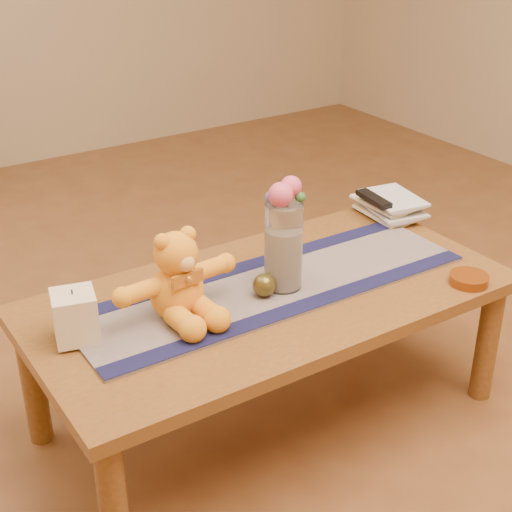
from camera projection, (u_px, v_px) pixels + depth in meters
floor at (269, 415)px, 2.40m from camera, size 5.50×5.50×0.00m
coffee_table_top at (270, 298)px, 2.20m from camera, size 1.40×0.70×0.04m
table_leg_fl at (114, 506)px, 1.78m from camera, size 0.07×0.07×0.41m
table_leg_fr at (487, 342)px, 2.40m from camera, size 0.07×0.07×0.41m
table_leg_bl at (33, 383)px, 2.21m from camera, size 0.07×0.07×0.41m
table_leg_br at (368, 271)px, 2.83m from camera, size 0.07×0.07×0.41m
persian_runner at (273, 286)px, 2.22m from camera, size 1.20×0.36×0.01m
runner_border_near at (302, 306)px, 2.10m from camera, size 1.20×0.07×0.00m
runner_border_far at (247, 266)px, 2.32m from camera, size 1.20×0.07×0.00m
teddy_bear at (176, 275)px, 2.02m from camera, size 0.37×0.31×0.24m
pillar_candle at (75, 316)px, 1.93m from camera, size 0.13×0.13×0.13m
candle_wick at (72, 292)px, 1.90m from camera, size 0.00×0.00×0.01m
glass_vase at (284, 246)px, 2.15m from camera, size 0.11×0.11×0.26m
potpourri_fill at (283, 258)px, 2.17m from camera, size 0.09×0.09×0.18m
rose_left at (281, 195)px, 2.06m from camera, size 0.07×0.07×0.07m
rose_right at (291, 186)px, 2.09m from camera, size 0.06×0.06×0.06m
blue_flower_back at (280, 190)px, 2.11m from camera, size 0.04×0.04×0.04m
blue_flower_side at (271, 197)px, 2.08m from camera, size 0.04×0.04×0.04m
leaf_sprig at (300, 197)px, 2.09m from camera, size 0.03×0.03×0.03m
bronze_ball at (264, 285)px, 2.14m from camera, size 0.07×0.07×0.07m
book_bottom at (371, 218)px, 2.65m from camera, size 0.18×0.23×0.02m
book_lower at (373, 213)px, 2.64m from camera, size 0.21×0.25×0.02m
book_upper at (369, 208)px, 2.63m from camera, size 0.17×0.22×0.02m
book_top at (373, 202)px, 2.62m from camera, size 0.20×0.25×0.02m
tv_remote at (374, 199)px, 2.60m from camera, size 0.06×0.16×0.02m
amber_dish at (469, 279)px, 2.23m from camera, size 0.13×0.13×0.03m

